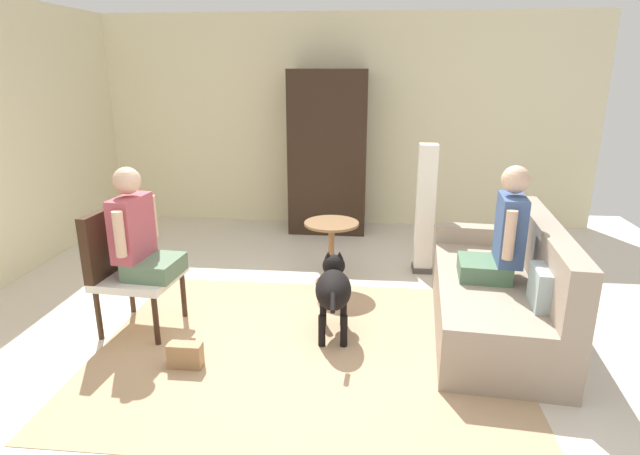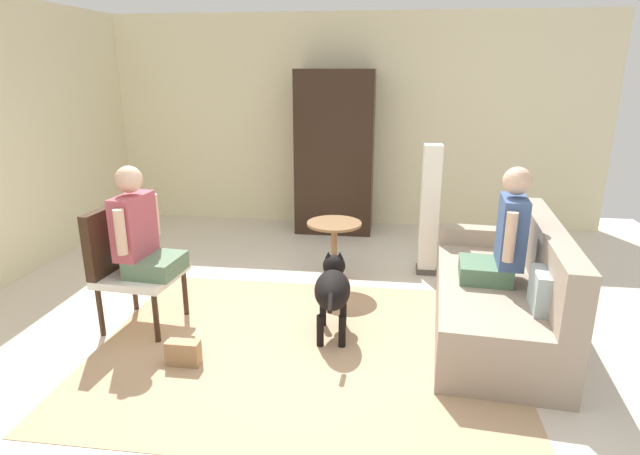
# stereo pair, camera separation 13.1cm
# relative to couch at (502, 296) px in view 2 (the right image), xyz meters

# --- Properties ---
(ground_plane) EXTENTS (8.12, 8.12, 0.00)m
(ground_plane) POSITION_rel_couch_xyz_m (-1.54, -0.42, -0.31)
(ground_plane) COLOR beige
(back_wall) EXTENTS (6.71, 0.12, 2.72)m
(back_wall) POSITION_rel_couch_xyz_m (-1.54, 3.02, 1.05)
(back_wall) COLOR beige
(back_wall) RESTS_ON ground
(area_rug) EXTENTS (3.12, 2.45, 0.01)m
(area_rug) POSITION_rel_couch_xyz_m (-1.52, -0.47, -0.31)
(area_rug) COLOR tan
(area_rug) RESTS_ON ground
(couch) EXTENTS (1.04, 1.98, 0.91)m
(couch) POSITION_rel_couch_xyz_m (0.00, 0.00, 0.00)
(couch) COLOR gray
(couch) RESTS_ON ground
(armchair) EXTENTS (0.63, 0.63, 0.99)m
(armchair) POSITION_rel_couch_xyz_m (-3.01, -0.23, 0.26)
(armchair) COLOR #382316
(armchair) RESTS_ON ground
(person_on_couch) EXTENTS (0.48, 0.55, 0.90)m
(person_on_couch) POSITION_rel_couch_xyz_m (-0.04, -0.02, 0.50)
(person_on_couch) COLOR #4E7153
(person_on_armchair) EXTENTS (0.47, 0.56, 0.86)m
(person_on_armchair) POSITION_rel_couch_xyz_m (-2.85, -0.25, 0.50)
(person_on_armchair) COLOR #597559
(round_end_table) EXTENTS (0.52, 0.52, 0.64)m
(round_end_table) POSITION_rel_couch_xyz_m (-1.43, 0.79, 0.10)
(round_end_table) COLOR olive
(round_end_table) RESTS_ON ground
(dog) EXTENTS (0.31, 0.80, 0.60)m
(dog) POSITION_rel_couch_xyz_m (-1.33, -0.19, 0.08)
(dog) COLOR black
(dog) RESTS_ON ground
(column_lamp) EXTENTS (0.20, 0.20, 1.33)m
(column_lamp) POSITION_rel_couch_xyz_m (-0.50, 1.23, 0.35)
(column_lamp) COLOR #4C4742
(column_lamp) RESTS_ON ground
(armoire_cabinet) EXTENTS (0.97, 0.56, 2.03)m
(armoire_cabinet) POSITION_rel_couch_xyz_m (-1.61, 2.61, 0.70)
(armoire_cabinet) COLOR black
(armoire_cabinet) RESTS_ON ground
(handbag) EXTENTS (0.24, 0.11, 0.19)m
(handbag) POSITION_rel_couch_xyz_m (-2.34, -0.80, -0.22)
(handbag) COLOR #99724C
(handbag) RESTS_ON ground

